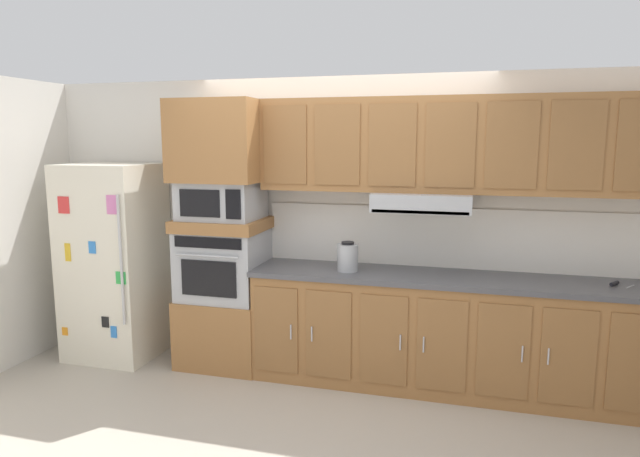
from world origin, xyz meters
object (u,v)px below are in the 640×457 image
(screwdriver, at_px, (616,284))
(refrigerator, at_px, (115,261))
(electric_kettle, at_px, (348,257))
(microwave, at_px, (222,200))
(built_in_oven, at_px, (224,264))

(screwdriver, bearing_deg, refrigerator, -178.76)
(electric_kettle, bearing_deg, microwave, 177.58)
(microwave, xyz_separation_m, screwdriver, (3.10, 0.02, -0.53))
(built_in_oven, xyz_separation_m, screwdriver, (3.10, 0.02, 0.03))
(refrigerator, bearing_deg, microwave, 3.69)
(refrigerator, xyz_separation_m, screwdriver, (4.15, 0.09, 0.05))
(microwave, bearing_deg, electric_kettle, -2.42)
(built_in_oven, relative_size, microwave, 1.09)
(refrigerator, xyz_separation_m, electric_kettle, (2.17, 0.02, 0.15))
(built_in_oven, relative_size, electric_kettle, 2.92)
(electric_kettle, bearing_deg, refrigerator, -179.46)
(refrigerator, xyz_separation_m, built_in_oven, (1.05, 0.07, 0.02))
(built_in_oven, bearing_deg, refrigerator, -176.31)
(screwdriver, xyz_separation_m, electric_kettle, (-1.99, -0.07, 0.10))
(screwdriver, distance_m, electric_kettle, 1.99)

